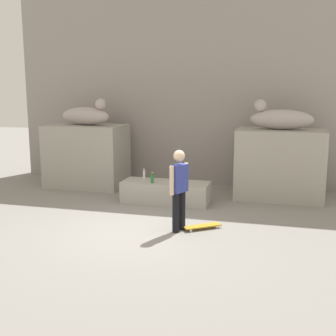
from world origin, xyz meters
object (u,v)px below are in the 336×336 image
statue_reclining_left (86,115)px  statue_reclining_right (280,119)px  bottle_green (152,179)px  skateboard (202,226)px  bottle_clear (144,175)px  skater (179,187)px

statue_reclining_left → statue_reclining_right: same height
bottle_green → statue_reclining_left: bearing=149.0°
skateboard → bottle_clear: bottle_clear is taller
statue_reclining_right → skater: size_ratio=0.97×
statue_reclining_left → bottle_green: bearing=-20.2°
statue_reclining_right → bottle_clear: bearing=19.7°
statue_reclining_right → skateboard: bearing=67.2°
statue_reclining_left → bottle_green: size_ratio=6.12×
skateboard → bottle_clear: size_ratio=2.73×
statue_reclining_left → skater: bearing=-32.0°
statue_reclining_left → bottle_green: (2.43, -1.46, -1.45)m
skater → statue_reclining_right: bearing=176.3°
statue_reclining_right → skater: statue_reclining_right is taller
statue_reclining_right → bottle_green: (-3.01, -1.47, -1.45)m
statue_reclining_left → statue_reclining_right: (5.44, 0.01, 0.00)m
skateboard → bottle_green: bottle_green is taller
skater → bottle_clear: bearing=-120.8°
statue_reclining_left → bottle_clear: (2.09, -1.05, -1.44)m
bottle_clear → bottle_green: bottle_clear is taller
bottle_clear → bottle_green: 0.54m
statue_reclining_right → bottle_green: bearing=28.2°
statue_reclining_left → skateboard: bearing=-26.6°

